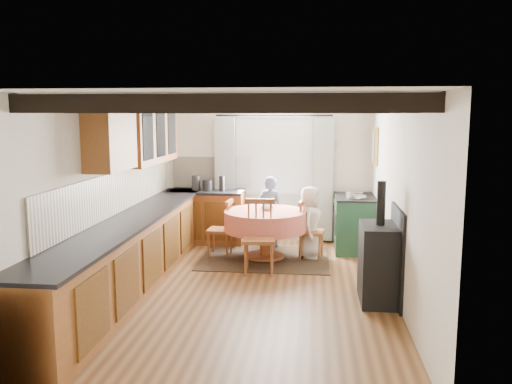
# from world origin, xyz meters

# --- Properties ---
(floor) EXTENTS (3.60, 5.50, 0.00)m
(floor) POSITION_xyz_m (0.00, 0.00, 0.00)
(floor) COLOR brown
(floor) RESTS_ON ground
(ceiling) EXTENTS (3.60, 5.50, 0.00)m
(ceiling) POSITION_xyz_m (0.00, 0.00, 2.40)
(ceiling) COLOR white
(ceiling) RESTS_ON ground
(wall_back) EXTENTS (3.60, 0.00, 2.40)m
(wall_back) POSITION_xyz_m (0.00, 2.75, 1.20)
(wall_back) COLOR silver
(wall_back) RESTS_ON ground
(wall_front) EXTENTS (3.60, 0.00, 2.40)m
(wall_front) POSITION_xyz_m (0.00, -2.75, 1.20)
(wall_front) COLOR silver
(wall_front) RESTS_ON ground
(wall_left) EXTENTS (0.00, 5.50, 2.40)m
(wall_left) POSITION_xyz_m (-1.80, 0.00, 1.20)
(wall_left) COLOR silver
(wall_left) RESTS_ON ground
(wall_right) EXTENTS (0.00, 5.50, 2.40)m
(wall_right) POSITION_xyz_m (1.80, 0.00, 1.20)
(wall_right) COLOR silver
(wall_right) RESTS_ON ground
(beam_a) EXTENTS (3.60, 0.16, 0.16)m
(beam_a) POSITION_xyz_m (0.00, -2.00, 2.31)
(beam_a) COLOR black
(beam_a) RESTS_ON ceiling
(beam_b) EXTENTS (3.60, 0.16, 0.16)m
(beam_b) POSITION_xyz_m (0.00, -1.00, 2.31)
(beam_b) COLOR black
(beam_b) RESTS_ON ceiling
(beam_c) EXTENTS (3.60, 0.16, 0.16)m
(beam_c) POSITION_xyz_m (0.00, 0.00, 2.31)
(beam_c) COLOR black
(beam_c) RESTS_ON ceiling
(beam_d) EXTENTS (3.60, 0.16, 0.16)m
(beam_d) POSITION_xyz_m (0.00, 1.00, 2.31)
(beam_d) COLOR black
(beam_d) RESTS_ON ceiling
(beam_e) EXTENTS (3.60, 0.16, 0.16)m
(beam_e) POSITION_xyz_m (0.00, 2.00, 2.31)
(beam_e) COLOR black
(beam_e) RESTS_ON ceiling
(splash_left) EXTENTS (0.02, 4.50, 0.55)m
(splash_left) POSITION_xyz_m (-1.78, 0.30, 1.20)
(splash_left) COLOR beige
(splash_left) RESTS_ON wall_left
(splash_back) EXTENTS (1.40, 0.02, 0.55)m
(splash_back) POSITION_xyz_m (-1.00, 2.73, 1.20)
(splash_back) COLOR beige
(splash_back) RESTS_ON wall_back
(base_cabinet_left) EXTENTS (0.60, 5.30, 0.88)m
(base_cabinet_left) POSITION_xyz_m (-1.50, 0.00, 0.44)
(base_cabinet_left) COLOR brown
(base_cabinet_left) RESTS_ON floor
(base_cabinet_back) EXTENTS (1.30, 0.60, 0.88)m
(base_cabinet_back) POSITION_xyz_m (-1.05, 2.45, 0.44)
(base_cabinet_back) COLOR brown
(base_cabinet_back) RESTS_ON floor
(worktop_left) EXTENTS (0.64, 5.30, 0.04)m
(worktop_left) POSITION_xyz_m (-1.48, 0.00, 0.90)
(worktop_left) COLOR black
(worktop_left) RESTS_ON base_cabinet_left
(worktop_back) EXTENTS (1.30, 0.64, 0.04)m
(worktop_back) POSITION_xyz_m (-1.05, 2.43, 0.90)
(worktop_back) COLOR black
(worktop_back) RESTS_ON base_cabinet_back
(wall_cabinet_glass) EXTENTS (0.34, 1.80, 0.90)m
(wall_cabinet_glass) POSITION_xyz_m (-1.63, 1.20, 1.95)
(wall_cabinet_glass) COLOR brown
(wall_cabinet_glass) RESTS_ON wall_left
(wall_cabinet_solid) EXTENTS (0.34, 0.90, 0.70)m
(wall_cabinet_solid) POSITION_xyz_m (-1.63, -0.30, 1.90)
(wall_cabinet_solid) COLOR brown
(wall_cabinet_solid) RESTS_ON wall_left
(window_frame) EXTENTS (1.34, 0.03, 1.54)m
(window_frame) POSITION_xyz_m (0.10, 2.73, 1.60)
(window_frame) COLOR white
(window_frame) RESTS_ON wall_back
(window_pane) EXTENTS (1.20, 0.01, 1.40)m
(window_pane) POSITION_xyz_m (0.10, 2.74, 1.60)
(window_pane) COLOR white
(window_pane) RESTS_ON wall_back
(curtain_left) EXTENTS (0.35, 0.10, 2.10)m
(curtain_left) POSITION_xyz_m (-0.75, 2.65, 1.10)
(curtain_left) COLOR #9FB197
(curtain_left) RESTS_ON wall_back
(curtain_right) EXTENTS (0.35, 0.10, 2.10)m
(curtain_right) POSITION_xyz_m (0.95, 2.65, 1.10)
(curtain_right) COLOR #9FB197
(curtain_right) RESTS_ON wall_back
(curtain_rod) EXTENTS (2.00, 0.03, 0.03)m
(curtain_rod) POSITION_xyz_m (0.10, 2.65, 2.20)
(curtain_rod) COLOR black
(curtain_rod) RESTS_ON wall_back
(wall_picture) EXTENTS (0.04, 0.50, 0.60)m
(wall_picture) POSITION_xyz_m (1.77, 2.30, 1.70)
(wall_picture) COLOR gold
(wall_picture) RESTS_ON wall_right
(wall_plate) EXTENTS (0.30, 0.02, 0.30)m
(wall_plate) POSITION_xyz_m (1.05, 2.72, 1.70)
(wall_plate) COLOR silver
(wall_plate) RESTS_ON wall_back
(rug) EXTENTS (1.96, 1.53, 0.01)m
(rug) POSITION_xyz_m (0.06, 1.49, 0.01)
(rug) COLOR black
(rug) RESTS_ON floor
(dining_table) EXTENTS (1.25, 1.25, 0.76)m
(dining_table) POSITION_xyz_m (0.06, 1.49, 0.38)
(dining_table) COLOR #D1725F
(dining_table) RESTS_ON floor
(chair_near) EXTENTS (0.47, 0.49, 1.04)m
(chair_near) POSITION_xyz_m (0.05, 0.76, 0.52)
(chair_near) COLOR #975B2B
(chair_near) RESTS_ON floor
(chair_left) EXTENTS (0.43, 0.41, 0.90)m
(chair_left) POSITION_xyz_m (-0.66, 1.59, 0.45)
(chair_left) COLOR #975B2B
(chair_left) RESTS_ON floor
(chair_right) EXTENTS (0.45, 0.44, 0.91)m
(chair_right) POSITION_xyz_m (0.77, 1.59, 0.46)
(chair_right) COLOR #975B2B
(chair_right) RESTS_ON floor
(aga_range) EXTENTS (0.64, 0.99, 0.92)m
(aga_range) POSITION_xyz_m (1.47, 2.21, 0.46)
(aga_range) COLOR #1E472F
(aga_range) RESTS_ON floor
(cast_iron_stove) EXTENTS (0.44, 0.73, 1.45)m
(cast_iron_stove) POSITION_xyz_m (1.58, -0.20, 0.73)
(cast_iron_stove) COLOR black
(cast_iron_stove) RESTS_ON floor
(child_far) EXTENTS (0.50, 0.39, 1.20)m
(child_far) POSITION_xyz_m (0.08, 2.24, 0.60)
(child_far) COLOR #42546B
(child_far) RESTS_ON floor
(child_right) EXTENTS (0.44, 0.60, 1.12)m
(child_right) POSITION_xyz_m (0.75, 1.64, 0.56)
(child_right) COLOR beige
(child_right) RESTS_ON floor
(bowl_a) EXTENTS (0.22, 0.22, 0.05)m
(bowl_a) POSITION_xyz_m (0.08, 1.73, 0.78)
(bowl_a) COLOR silver
(bowl_a) RESTS_ON dining_table
(bowl_b) EXTENTS (0.25, 0.25, 0.06)m
(bowl_b) POSITION_xyz_m (0.09, 1.58, 0.79)
(bowl_b) COLOR silver
(bowl_b) RESTS_ON dining_table
(cup) EXTENTS (0.13, 0.13, 0.09)m
(cup) POSITION_xyz_m (0.06, 1.66, 0.80)
(cup) COLOR silver
(cup) RESTS_ON dining_table
(canister_tall) EXTENTS (0.15, 0.15, 0.25)m
(canister_tall) POSITION_xyz_m (-1.22, 2.44, 1.05)
(canister_tall) COLOR #262628
(canister_tall) RESTS_ON worktop_back
(canister_wide) EXTENTS (0.16, 0.16, 0.18)m
(canister_wide) POSITION_xyz_m (-1.02, 2.43, 1.01)
(canister_wide) COLOR #262628
(canister_wide) RESTS_ON worktop_back
(canister_slim) EXTENTS (0.09, 0.09, 0.26)m
(canister_slim) POSITION_xyz_m (-0.76, 2.37, 1.05)
(canister_slim) COLOR #262628
(canister_slim) RESTS_ON worktop_back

